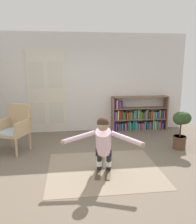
{
  "coord_description": "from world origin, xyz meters",
  "views": [
    {
      "loc": [
        -0.55,
        -4.38,
        2.06
      ],
      "look_at": [
        0.05,
        0.31,
        1.05
      ],
      "focal_mm": 37.49,
      "sensor_mm": 36.0,
      "label": 1
    }
  ],
  "objects_px": {
    "bookshelf": "(137,117)",
    "potted_plant": "(182,124)",
    "wicker_chair": "(15,127)",
    "skis_pair": "(104,168)",
    "person_skier": "(103,141)"
  },
  "relations": [
    {
      "from": "skis_pair",
      "to": "potted_plant",
      "type": "bearing_deg",
      "value": 22.65
    },
    {
      "from": "potted_plant",
      "to": "skis_pair",
      "type": "xyz_separation_m",
      "value": [
        -1.99,
        -0.83,
        -0.6
      ]
    },
    {
      "from": "wicker_chair",
      "to": "bookshelf",
      "type": "bearing_deg",
      "value": 21.46
    },
    {
      "from": "wicker_chair",
      "to": "potted_plant",
      "type": "relative_size",
      "value": 1.19
    },
    {
      "from": "bookshelf",
      "to": "skis_pair",
      "type": "relative_size",
      "value": 1.82
    },
    {
      "from": "wicker_chair",
      "to": "skis_pair",
      "type": "height_order",
      "value": "wicker_chair"
    },
    {
      "from": "bookshelf",
      "to": "person_skier",
      "type": "distance_m",
      "value": 3.14
    },
    {
      "from": "wicker_chair",
      "to": "potted_plant",
      "type": "height_order",
      "value": "wicker_chair"
    },
    {
      "from": "skis_pair",
      "to": "person_skier",
      "type": "bearing_deg",
      "value": -102.88
    },
    {
      "from": "bookshelf",
      "to": "potted_plant",
      "type": "distance_m",
      "value": 1.82
    },
    {
      "from": "bookshelf",
      "to": "wicker_chair",
      "type": "xyz_separation_m",
      "value": [
        -3.35,
        -1.32,
        0.16
      ]
    },
    {
      "from": "bookshelf",
      "to": "potted_plant",
      "type": "xyz_separation_m",
      "value": [
        0.56,
        -1.72,
        0.2
      ]
    },
    {
      "from": "potted_plant",
      "to": "skis_pair",
      "type": "height_order",
      "value": "potted_plant"
    },
    {
      "from": "person_skier",
      "to": "potted_plant",
      "type": "bearing_deg",
      "value": 27.1
    },
    {
      "from": "wicker_chair",
      "to": "person_skier",
      "type": "height_order",
      "value": "person_skier"
    }
  ]
}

